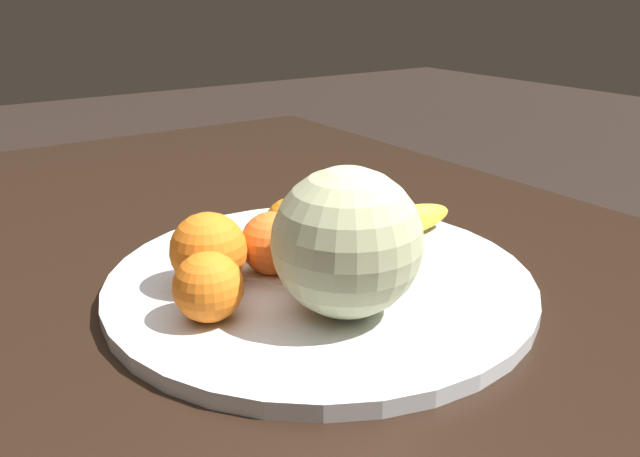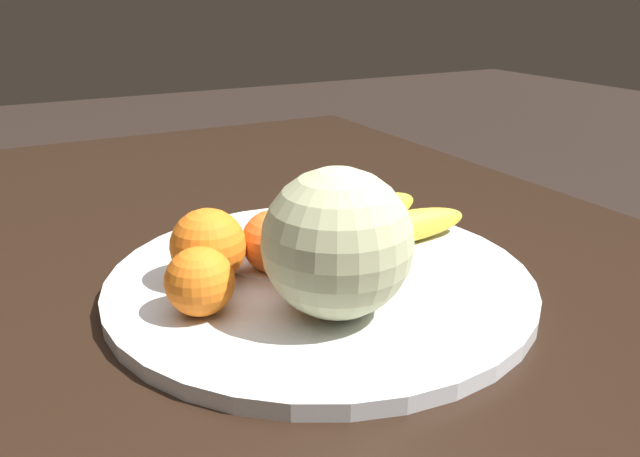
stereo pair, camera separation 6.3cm
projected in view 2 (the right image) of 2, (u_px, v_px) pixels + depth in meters
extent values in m
cube|color=black|center=(261.00, 293.00, 0.68)|extent=(1.54, 1.05, 0.04)
cube|color=black|center=(319.00, 277.00, 1.57)|extent=(0.07, 0.07, 0.69)
cylinder|color=silver|center=(320.00, 281.00, 0.65)|extent=(0.44, 0.44, 0.02)
torus|color=#47382D|center=(320.00, 279.00, 0.65)|extent=(0.44, 0.44, 0.01)
sphere|color=#B2B789|center=(337.00, 243.00, 0.54)|extent=(0.13, 0.13, 0.13)
sphere|color=brown|center=(312.00, 232.00, 0.70)|extent=(0.03, 0.03, 0.03)
ellipsoid|color=yellow|center=(402.00, 227.00, 0.71)|extent=(0.04, 0.17, 0.04)
ellipsoid|color=yellow|center=(366.00, 214.00, 0.76)|extent=(0.08, 0.17, 0.04)
ellipsoid|color=yellow|center=(331.00, 203.00, 0.80)|extent=(0.12, 0.18, 0.04)
sphere|color=orange|center=(200.00, 281.00, 0.56)|extent=(0.06, 0.06, 0.06)
sphere|color=orange|center=(329.00, 244.00, 0.64)|extent=(0.06, 0.06, 0.06)
sphere|color=orange|center=(298.00, 224.00, 0.69)|extent=(0.06, 0.06, 0.06)
sphere|color=orange|center=(208.00, 246.00, 0.62)|extent=(0.08, 0.08, 0.08)
sphere|color=orange|center=(273.00, 241.00, 0.64)|extent=(0.07, 0.07, 0.07)
cube|color=white|center=(245.00, 268.00, 0.65)|extent=(0.09, 0.08, 0.00)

